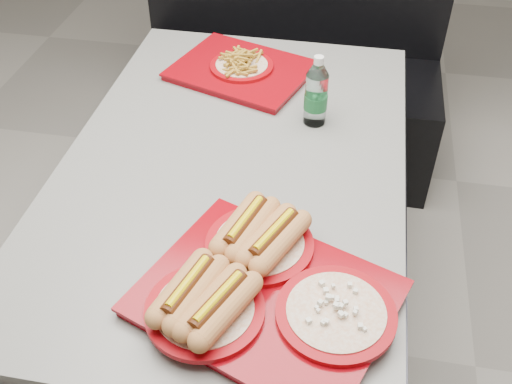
% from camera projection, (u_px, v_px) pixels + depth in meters
% --- Properties ---
extents(ground, '(6.00, 6.00, 0.00)m').
position_uv_depth(ground, '(238.00, 330.00, 2.08)').
color(ground, gray).
rests_on(ground, ground).
extents(diner_table, '(0.92, 1.42, 0.75)m').
position_uv_depth(diner_table, '(234.00, 207.00, 1.69)').
color(diner_table, black).
rests_on(diner_table, ground).
extents(booth_bench, '(1.30, 0.57, 1.35)m').
position_uv_depth(booth_bench, '(287.00, 70.00, 2.62)').
color(booth_bench, black).
rests_on(booth_bench, ground).
extents(tray_near, '(0.60, 0.53, 0.11)m').
position_uv_depth(tray_near, '(258.00, 285.00, 1.22)').
color(tray_near, maroon).
rests_on(tray_near, diner_table).
extents(tray_far, '(0.50, 0.44, 0.08)m').
position_uv_depth(tray_far, '(242.00, 67.00, 1.91)').
color(tray_far, maroon).
rests_on(tray_far, diner_table).
extents(water_bottle, '(0.07, 0.07, 0.21)m').
position_uv_depth(water_bottle, '(316.00, 95.00, 1.66)').
color(water_bottle, silver).
rests_on(water_bottle, diner_table).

